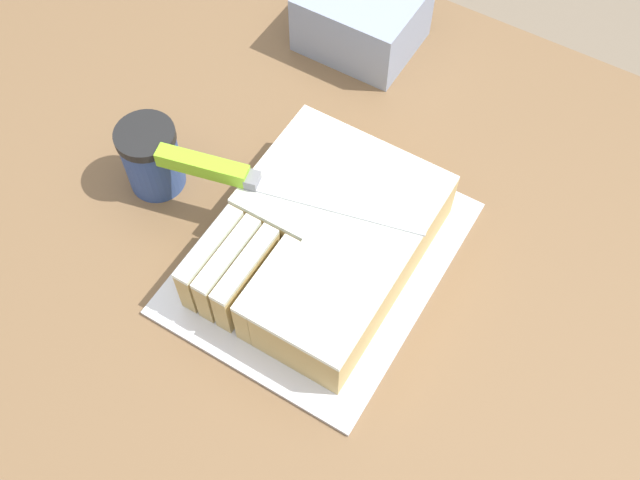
% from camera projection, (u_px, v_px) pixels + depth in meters
% --- Properties ---
extents(ground_plane, '(8.00, 8.00, 0.00)m').
position_uv_depth(ground_plane, '(308.00, 456.00, 1.72)').
color(ground_plane, '#7F705B').
extents(countertop, '(1.40, 1.10, 0.89)m').
position_uv_depth(countertop, '(304.00, 389.00, 1.34)').
color(countertop, brown).
rests_on(countertop, ground_plane).
extents(cake_board, '(0.30, 0.37, 0.01)m').
position_uv_depth(cake_board, '(320.00, 257.00, 0.96)').
color(cake_board, silver).
rests_on(cake_board, countertop).
extents(cake, '(0.23, 0.30, 0.08)m').
position_uv_depth(cake, '(324.00, 239.00, 0.93)').
color(cake, tan).
rests_on(cake, cake_board).
extents(knife, '(0.34, 0.10, 0.02)m').
position_uv_depth(knife, '(230.00, 174.00, 0.92)').
color(knife, silver).
rests_on(knife, cake).
extents(coffee_cup, '(0.08, 0.08, 0.10)m').
position_uv_depth(coffee_cup, '(152.00, 157.00, 0.98)').
color(coffee_cup, '#334C8C').
rests_on(coffee_cup, countertop).
extents(storage_box, '(0.17, 0.14, 0.10)m').
position_uv_depth(storage_box, '(362.00, 18.00, 1.13)').
color(storage_box, '#8C99B2').
rests_on(storage_box, countertop).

